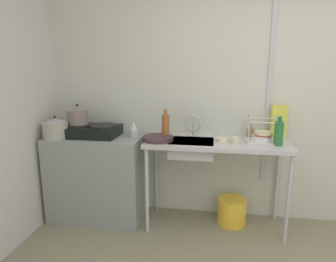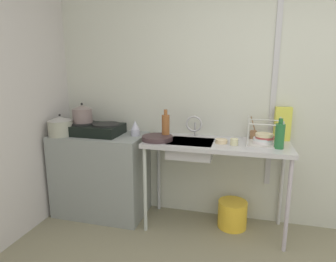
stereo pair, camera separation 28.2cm
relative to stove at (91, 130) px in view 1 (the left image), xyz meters
The scene contains 19 objects.
wall_back 1.97m from the stove, ahead, with size 5.53×0.10×2.77m, color beige.
wall_metal_strip 1.89m from the stove, ahead, with size 0.05×0.01×2.21m, color #B7B5BB.
counter_concrete 0.50m from the stove, ahead, with size 0.96×0.54×0.89m, color gray.
counter_sink 1.28m from the stove, ahead, with size 1.36×0.54×0.89m.
stove is the anchor object (origin of this frame).
pot_on_left_burner 0.21m from the stove, behind, with size 0.21×0.21×0.21m.
pot_beside_stove 0.34m from the stove, 154.34° to the right, with size 0.25×0.25×0.23m.
percolator 0.44m from the stove, ahead, with size 0.09×0.09×0.16m.
sink_basin 1.05m from the stove, ahead, with size 0.42×0.35×0.14m, color #B7B5BB.
faucet 1.05m from the stove, ahead, with size 0.16×0.09×0.23m.
frying_pan 0.72m from the stove, ahead, with size 0.30×0.30×0.04m, color #3E2C2F.
dish_rack 1.70m from the stove, ahead, with size 0.31×0.26×0.24m.
cup_by_rack 1.44m from the stove, ahead, with size 0.07×0.07×0.06m, color beige.
small_bowl_on_drainboard 1.32m from the stove, ahead, with size 0.11×0.11×0.04m, color beige.
bottle_by_sink 0.78m from the stove, ahead, with size 0.08×0.08×0.29m.
bottle_by_rack 1.82m from the stove, ahead, with size 0.08×0.08×0.27m.
cereal_box 1.89m from the stove, ahead, with size 0.15×0.06×0.33m, color #D6D448.
utensil_jar 1.63m from the stove, ahead, with size 0.07×0.07×0.23m.
bucket_on_floor 1.67m from the stove, ahead, with size 0.29×0.29×0.27m, color yellow.
Camera 1 is at (-0.66, -1.16, 1.58)m, focal length 30.81 mm.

